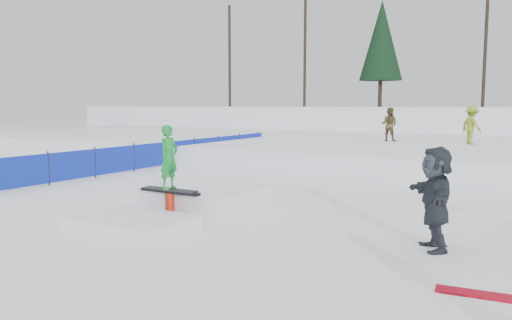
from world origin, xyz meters
The scene contains 9 objects.
ground centered at (0.00, 0.00, 0.00)m, with size 120.00×120.00×0.00m, color white.
snow_berm centered at (0.00, 30.00, 1.20)m, with size 60.00×14.00×2.40m, color white.
snow_midrise centered at (0.00, 16.00, 0.40)m, with size 50.00×18.00×0.80m, color white.
safety_fence centered at (-6.50, 6.60, 0.55)m, with size 0.05×16.00×1.10m.
walker_olive centered at (0.54, 14.74, 1.61)m, with size 0.79×0.62×1.63m, color #4A3E1D.
walker_ygreen centered at (4.23, 14.65, 1.65)m, with size 1.10×0.63×1.70m, color olive.
spectator_dark centered at (5.50, -0.32, 0.92)m, with size 1.71×0.54×1.84m, color #292D36.
loose_board_red centered at (6.60, -2.23, 0.01)m, with size 1.40×0.28×0.03m, color #990415.
jib_rail_feature centered at (-0.08, -0.26, 0.30)m, with size 2.60×4.40×2.11m.
Camera 1 is at (7.12, -9.35, 2.56)m, focal length 35.00 mm.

